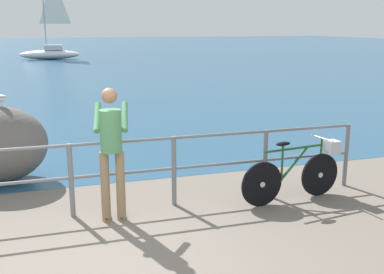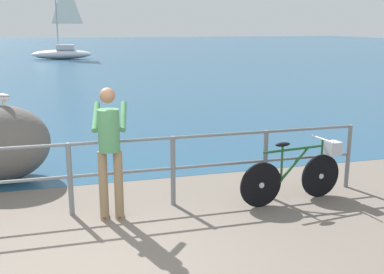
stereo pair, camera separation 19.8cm
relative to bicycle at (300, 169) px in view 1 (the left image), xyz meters
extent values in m
cube|color=#6B6056|center=(-3.28, 18.61, -0.51)|extent=(120.00, 120.00, 0.10)
cube|color=navy|center=(-3.28, 46.53, -0.46)|extent=(120.00, 90.00, 0.01)
cylinder|color=slate|center=(-3.28, 0.33, 0.05)|extent=(0.07, 0.07, 1.02)
cylinder|color=slate|center=(-1.85, 0.33, 0.05)|extent=(0.07, 0.07, 1.02)
cylinder|color=slate|center=(-0.42, 0.33, 0.05)|extent=(0.07, 0.07, 1.02)
cylinder|color=slate|center=(1.01, 0.33, 0.05)|extent=(0.07, 0.07, 1.02)
cylinder|color=slate|center=(-3.28, 0.33, 0.54)|extent=(8.59, 0.04, 0.04)
cylinder|color=slate|center=(-3.28, 0.33, 0.09)|extent=(8.59, 0.04, 0.04)
cylinder|color=black|center=(-0.66, -0.09, -0.13)|extent=(0.66, 0.12, 0.66)
cylinder|color=#B7BCC6|center=(-0.66, -0.09, -0.13)|extent=(0.09, 0.07, 0.08)
cylinder|color=black|center=(0.37, 0.05, -0.13)|extent=(0.66, 0.12, 0.66)
cylinder|color=#B7BCC6|center=(0.37, 0.05, -0.13)|extent=(0.09, 0.07, 0.08)
cylinder|color=#194C23|center=(-0.15, -0.02, 0.34)|extent=(0.98, 0.17, 0.04)
cylinder|color=#194C23|center=(-0.12, -0.02, 0.10)|extent=(0.50, 0.11, 0.50)
cylinder|color=#194C23|center=(-0.33, -0.04, 0.13)|extent=(0.03, 0.03, 0.53)
ellipsoid|color=black|center=(-0.33, -0.04, 0.43)|extent=(0.25, 0.13, 0.06)
cylinder|color=#194C23|center=(0.37, 0.05, 0.15)|extent=(0.03, 0.03, 0.57)
cylinder|color=#B7BCC6|center=(0.37, 0.05, 0.44)|extent=(0.09, 0.48, 0.03)
cube|color=#B7BCC6|center=(0.55, 0.07, 0.29)|extent=(0.23, 0.26, 0.20)
cylinder|color=#8C7251|center=(-2.86, 0.05, 0.01)|extent=(0.12, 0.12, 0.95)
ellipsoid|color=#513319|center=(-2.85, 0.11, -0.42)|extent=(0.14, 0.27, 0.08)
cylinder|color=#8C7251|center=(-2.66, 0.01, 0.01)|extent=(0.12, 0.12, 0.95)
ellipsoid|color=#513319|center=(-2.65, 0.07, -0.42)|extent=(0.14, 0.27, 0.08)
cylinder|color=#4C8C59|center=(-2.76, 0.03, 0.76)|extent=(0.28, 0.28, 0.55)
sphere|color=#9E7051|center=(-2.76, 0.03, 1.22)|extent=(0.20, 0.20, 0.20)
cylinder|color=#4C8C59|center=(-2.90, 0.30, 0.90)|extent=(0.17, 0.52, 0.34)
cylinder|color=#4C8C59|center=(-2.54, 0.23, 0.90)|extent=(0.17, 0.52, 0.34)
cylinder|color=gold|center=(-4.24, 2.26, 0.83)|extent=(0.01, 0.01, 0.06)
ellipsoid|color=white|center=(-4.25, 2.24, 0.93)|extent=(0.27, 0.25, 0.13)
ellipsoid|color=#9E9EA3|center=(-4.24, 2.23, 0.96)|extent=(0.26, 0.24, 0.06)
ellipsoid|color=white|center=(-3.19, 31.16, -0.11)|extent=(4.49, 1.66, 0.70)
cube|color=silver|center=(-2.89, 31.13, 0.42)|extent=(1.36, 0.91, 0.36)
cylinder|color=#B2B2B7|center=(-3.39, 31.18, 2.34)|extent=(0.10, 0.10, 4.20)
camera|label=1|loc=(-3.50, -5.89, 2.09)|focal=44.00mm
camera|label=2|loc=(-3.31, -5.94, 2.09)|focal=44.00mm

